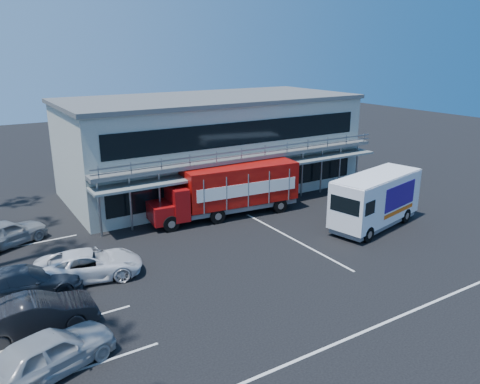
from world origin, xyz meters
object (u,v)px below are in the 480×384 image
red_truck (230,188)px  parked_car_a (50,353)px  white_van (376,200)px  parked_car_b (36,315)px

red_truck → parked_car_a: (-13.50, -10.56, -1.09)m
white_van → parked_car_a: white_van is taller
red_truck → white_van: (6.59, -6.61, -0.08)m
red_truck → white_van: red_truck is taller
red_truck → white_van: bearing=-40.0°
red_truck → parked_car_a: red_truck is taller
white_van → red_truck: bearing=122.3°
white_van → parked_car_b: white_van is taller
white_van → parked_car_a: size_ratio=1.59×
red_truck → parked_car_a: bearing=-136.9°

